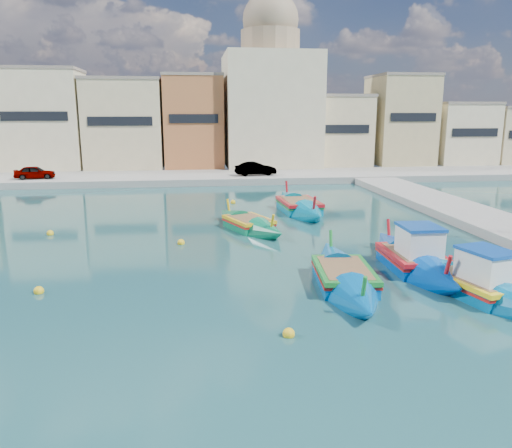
{
  "coord_description": "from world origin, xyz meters",
  "views": [
    {
      "loc": [
        1.14,
        -15.98,
        6.34
      ],
      "look_at": [
        4.0,
        6.0,
        1.4
      ],
      "focal_mm": 35.0,
      "sensor_mm": 36.0,
      "label": 1
    }
  ],
  "objects_px": {
    "luzzu_turquoise_cabin": "(474,285)",
    "luzzu_blue_cabin": "(413,260)",
    "church_block": "(270,94)",
    "luzzu_green": "(249,225)",
    "luzzu_blue_south": "(344,278)",
    "luzzu_cyan_mid": "(299,207)"
  },
  "relations": [
    {
      "from": "luzzu_turquoise_cabin",
      "to": "luzzu_blue_cabin",
      "type": "distance_m",
      "value": 3.22
    },
    {
      "from": "luzzu_turquoise_cabin",
      "to": "luzzu_blue_south",
      "type": "bearing_deg",
      "value": 160.34
    },
    {
      "from": "church_block",
      "to": "luzzu_green",
      "type": "xyz_separation_m",
      "value": [
        -5.77,
        -29.06,
        -8.16
      ]
    },
    {
      "from": "luzzu_blue_cabin",
      "to": "luzzu_cyan_mid",
      "type": "relative_size",
      "value": 0.89
    },
    {
      "from": "church_block",
      "to": "luzzu_blue_south",
      "type": "relative_size",
      "value": 2.2
    },
    {
      "from": "luzzu_cyan_mid",
      "to": "luzzu_blue_south",
      "type": "distance_m",
      "value": 14.34
    },
    {
      "from": "luzzu_turquoise_cabin",
      "to": "luzzu_green",
      "type": "bearing_deg",
      "value": 121.4
    },
    {
      "from": "church_block",
      "to": "luzzu_green",
      "type": "bearing_deg",
      "value": -101.23
    },
    {
      "from": "luzzu_blue_cabin",
      "to": "luzzu_cyan_mid",
      "type": "distance_m",
      "value": 12.89
    },
    {
      "from": "luzzu_blue_cabin",
      "to": "luzzu_green",
      "type": "bearing_deg",
      "value": 126.43
    },
    {
      "from": "church_block",
      "to": "luzzu_turquoise_cabin",
      "type": "distance_m",
      "value": 41.05
    },
    {
      "from": "luzzu_cyan_mid",
      "to": "luzzu_green",
      "type": "bearing_deg",
      "value": -129.76
    },
    {
      "from": "luzzu_turquoise_cabin",
      "to": "luzzu_green",
      "type": "distance_m",
      "value": 13.09
    },
    {
      "from": "luzzu_turquoise_cabin",
      "to": "luzzu_green",
      "type": "height_order",
      "value": "luzzu_turquoise_cabin"
    },
    {
      "from": "luzzu_green",
      "to": "luzzu_blue_south",
      "type": "height_order",
      "value": "luzzu_blue_south"
    },
    {
      "from": "luzzu_turquoise_cabin",
      "to": "luzzu_blue_cabin",
      "type": "relative_size",
      "value": 1.03
    },
    {
      "from": "church_block",
      "to": "luzzu_blue_cabin",
      "type": "height_order",
      "value": "church_block"
    },
    {
      "from": "church_block",
      "to": "luzzu_blue_cabin",
      "type": "bearing_deg",
      "value": -89.71
    },
    {
      "from": "church_block",
      "to": "luzzu_cyan_mid",
      "type": "bearing_deg",
      "value": -94.46
    },
    {
      "from": "luzzu_turquoise_cabin",
      "to": "luzzu_blue_south",
      "type": "distance_m",
      "value": 4.59
    },
    {
      "from": "luzzu_blue_cabin",
      "to": "luzzu_blue_south",
      "type": "bearing_deg",
      "value": -155.73
    },
    {
      "from": "luzzu_green",
      "to": "luzzu_blue_south",
      "type": "xyz_separation_m",
      "value": [
        2.5,
        -9.63,
        0.01
      ]
    }
  ]
}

